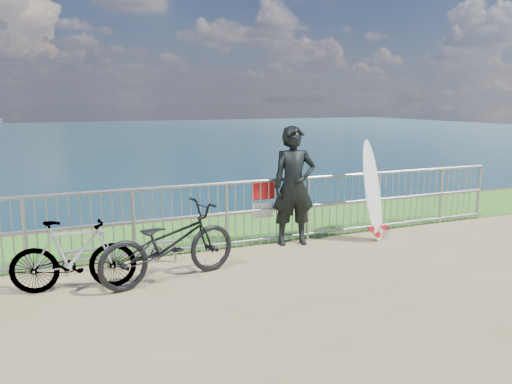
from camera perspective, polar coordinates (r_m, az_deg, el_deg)
name	(u,v)px	position (r m, az deg, el deg)	size (l,w,h in m)	color
grass_strip	(232,230)	(9.45, -2.72, -4.31)	(120.00, 120.00, 0.00)	#317821
railing	(256,212)	(8.33, 0.01, -2.30)	(10.06, 0.10, 1.13)	#92959A
surfer	(294,186)	(8.38, 4.35, 0.69)	(0.73, 0.48, 2.00)	black
surfboard	(373,194)	(8.88, 13.22, -0.24)	(0.58, 0.55, 1.77)	white
bicycle_near	(169,243)	(6.85, -9.91, -5.79)	(0.69, 1.99, 1.05)	black
bicycle_far	(74,256)	(6.83, -20.13, -6.83)	(0.44, 1.55, 0.93)	black
bike_rack	(123,249)	(7.51, -15.01, -6.32)	(1.74, 0.05, 0.36)	#92959A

